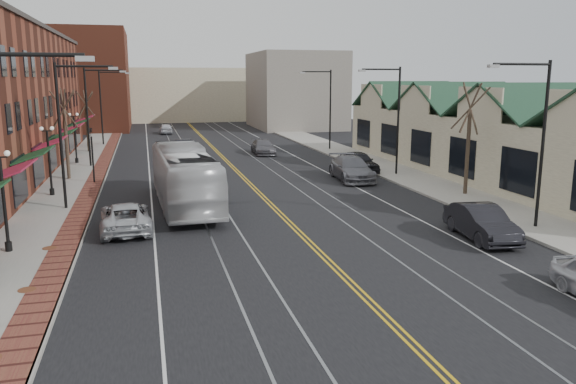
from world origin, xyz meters
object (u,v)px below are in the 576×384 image
transit_bus (184,177)px  parked_car_c (352,169)px  parked_suv (126,217)px  parked_car_b (481,222)px  parked_car_d (359,162)px

transit_bus → parked_car_c: (12.40, 5.64, -0.85)m
parked_suv → parked_car_c: size_ratio=0.86×
parked_car_b → parked_car_c: (-0.36, 15.93, 0.06)m
transit_bus → parked_car_d: size_ratio=2.55×
transit_bus → parked_suv: size_ratio=2.41×
parked_suv → parked_car_c: 18.76m
transit_bus → parked_car_c: bearing=-157.7°
transit_bus → parked_car_d: bearing=-150.3°
parked_car_b → parked_car_d: 19.17m
parked_car_c → parked_car_d: size_ratio=1.22×
parked_car_c → parked_suv: bearing=-141.4°
parked_suv → parked_car_d: bearing=-144.7°
parked_car_b → transit_bus: bearing=147.0°
parked_car_d → parked_car_c: bearing=-121.6°
transit_bus → parked_suv: (-3.20, -4.80, -1.00)m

